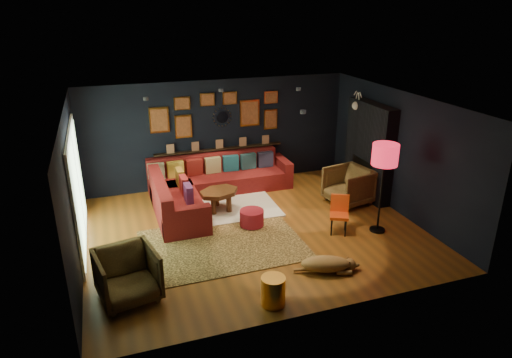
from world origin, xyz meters
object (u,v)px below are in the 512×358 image
object	(u,v)px
orange_chair	(339,211)
sectional	(204,187)
dog	(326,261)
floor_lamp	(385,158)
armchair_right	(349,184)
armchair_left	(127,273)
gold_stool	(273,291)
coffee_table	(219,194)
pouf	(252,218)

from	to	relation	value
orange_chair	sectional	bearing A→B (deg)	160.75
sectional	dog	size ratio (longest dim) A/B	2.97
floor_lamp	dog	distance (m)	2.37
sectional	armchair_right	size ratio (longest dim) A/B	3.74
armchair_left	gold_stool	distance (m)	2.23
armchair_right	floor_lamp	world-z (taller)	floor_lamp
coffee_table	armchair_left	xyz separation A→B (m)	(-2.12, -2.61, 0.05)
pouf	dog	world-z (taller)	dog
pouf	gold_stool	size ratio (longest dim) A/B	1.05
pouf	floor_lamp	bearing A→B (deg)	-23.24
gold_stool	orange_chair	xyz separation A→B (m)	(2.08, 1.78, 0.21)
sectional	gold_stool	size ratio (longest dim) A/B	7.29
armchair_left	sectional	bearing A→B (deg)	47.83
gold_stool	coffee_table	bearing A→B (deg)	88.86
gold_stool	dog	xyz separation A→B (m)	(1.17, 0.55, -0.04)
armchair_left	orange_chair	distance (m)	4.23
gold_stool	orange_chair	bearing A→B (deg)	40.60
coffee_table	armchair_left	distance (m)	3.36
armchair_right	orange_chair	world-z (taller)	armchair_right
sectional	gold_stool	xyz separation A→B (m)	(0.11, -4.16, -0.09)
pouf	armchair_left	xyz separation A→B (m)	(-2.56, -1.69, 0.25)
dog	coffee_table	bearing A→B (deg)	129.17
armchair_right	coffee_table	bearing A→B (deg)	-111.86
coffee_table	armchair_right	bearing A→B (deg)	-10.34
sectional	pouf	distance (m)	1.73
pouf	armchair_right	world-z (taller)	armchair_right
dog	sectional	bearing A→B (deg)	128.15
coffee_table	gold_stool	distance (m)	3.48
armchair_left	dog	distance (m)	3.24
pouf	gold_stool	bearing A→B (deg)	-101.28
sectional	coffee_table	size ratio (longest dim) A/B	3.14
sectional	dog	world-z (taller)	sectional
armchair_left	orange_chair	xyz separation A→B (m)	(4.13, 0.92, -0.00)
floor_lamp	dog	xyz separation A→B (m)	(-1.67, -1.00, -1.34)
orange_chair	floor_lamp	world-z (taller)	floor_lamp
dog	armchair_left	bearing A→B (deg)	-166.97
armchair_right	dog	xyz separation A→B (m)	(-1.78, -2.40, -0.26)
armchair_left	gold_stool	world-z (taller)	armchair_left
sectional	pouf	world-z (taller)	sectional
sectional	coffee_table	bearing A→B (deg)	-74.96
gold_stool	orange_chair	size ratio (longest dim) A/B	0.61
gold_stool	orange_chair	world-z (taller)	orange_chair
coffee_table	gold_stool	world-z (taller)	coffee_table
orange_chair	dog	world-z (taller)	orange_chair
armchair_left	dog	bearing A→B (deg)	-17.31
coffee_table	pouf	xyz separation A→B (m)	(0.44, -0.93, -0.20)
sectional	coffee_table	xyz separation A→B (m)	(0.18, -0.68, 0.07)
coffee_table	orange_chair	bearing A→B (deg)	-40.18
gold_stool	dog	world-z (taller)	gold_stool
sectional	floor_lamp	bearing A→B (deg)	-41.47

